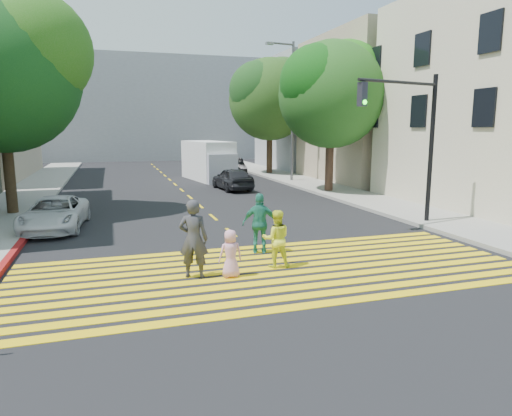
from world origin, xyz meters
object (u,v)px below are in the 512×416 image
pedestrian_woman (276,239)px  traffic_signal (413,129)px  silver_car (207,165)px  dark_car_near (232,179)px  dark_car_parked (233,167)px  pedestrian_extra (260,223)px  tree_right_near (332,89)px  pedestrian_child (231,254)px  tree_right_far (270,95)px  white_sedan (55,213)px  pedestrian_man (193,239)px  white_van (209,162)px  tree_left (2,66)px

pedestrian_woman → traffic_signal: 7.85m
silver_car → traffic_signal: 23.91m
traffic_signal → dark_car_near: bearing=94.1°
dark_car_parked → pedestrian_woman: bearing=-97.0°
pedestrian_woman → pedestrian_extra: bearing=-79.5°
tree_right_near → pedestrian_child: 16.95m
tree_right_far → pedestrian_extra: tree_right_far is taller
tree_right_near → traffic_signal: size_ratio=1.53×
tree_right_near → tree_right_far: (0.21, 11.10, 0.42)m
pedestrian_child → traffic_signal: size_ratio=0.22×
white_sedan → pedestrian_man: bearing=-55.7°
tree_right_near → pedestrian_woman: (-7.94, -12.67, -5.10)m
pedestrian_child → dark_car_parked: (6.22, 23.47, 0.10)m
tree_right_far → pedestrian_man: (-10.43, -23.98, -5.31)m
tree_right_near → pedestrian_woman: size_ratio=5.55×
white_sedan → dark_car_near: size_ratio=1.08×
white_sedan → dark_car_near: 12.59m
dark_car_near → white_van: (-0.22, 5.76, 0.64)m
white_sedan → dark_car_parked: (11.05, 16.15, 0.11)m
silver_car → dark_car_near: bearing=78.4°
silver_car → dark_car_parked: dark_car_parked is taller
pedestrian_child → white_van: bearing=-102.9°
dark_car_near → pedestrian_man: bearing=67.0°
pedestrian_extra → pedestrian_man: bearing=53.8°
pedestrian_woman → dark_car_parked: size_ratio=0.36×
dark_car_near → silver_car: size_ratio=0.87×
pedestrian_child → traffic_signal: traffic_signal is taller
pedestrian_child → tree_left: bearing=-60.2°
pedestrian_woman → dark_car_parked: (4.83, 23.01, -0.07)m
dark_car_near → dark_car_parked: dark_car_parked is taller
white_sedan → pedestrian_woman: bearing=-42.7°
dark_car_near → silver_car: 11.21m
white_sedan → dark_car_parked: dark_car_parked is taller
pedestrian_man → dark_car_near: pedestrian_man is taller
tree_right_near → pedestrian_extra: (-7.92, -11.20, -4.98)m
silver_car → pedestrian_extra: bearing=74.0°
tree_left → pedestrian_extra: tree_left is taller
pedestrian_extra → dark_car_parked: 22.07m
dark_car_parked → tree_left: bearing=-130.8°
tree_left → tree_right_near: size_ratio=1.06×
pedestrian_man → traffic_signal: bearing=-139.2°
white_van → white_sedan: bearing=-130.0°
tree_right_near → pedestrian_child: tree_right_near is taller
tree_left → dark_car_parked: 19.00m
tree_left → traffic_signal: 16.50m
white_sedan → silver_car: size_ratio=0.94×
silver_car → white_van: 5.54m
dark_car_near → tree_right_far: bearing=-127.9°
pedestrian_child → dark_car_parked: 24.28m
pedestrian_man → dark_car_parked: (7.10, 23.22, -0.28)m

